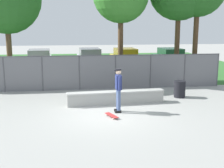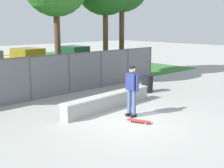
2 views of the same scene
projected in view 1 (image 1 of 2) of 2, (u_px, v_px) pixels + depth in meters
The scene contains 11 objects.
ground_plane at pixel (107, 115), 12.30m from camera, with size 80.00×80.00×0.00m, color #9E9E99.
grass_strip at pixel (89, 65), 27.05m from camera, with size 26.22×20.00×0.02m, color #336B2D.
concrete_ledge at pixel (116, 97), 13.88m from camera, with size 4.55×0.81×0.60m.
skateboarder at pixel (118, 88), 12.46m from camera, with size 0.31×0.60×1.84m.
skateboard at pixel (112, 115), 11.95m from camera, with size 0.49×0.82×0.09m.
chainlink_fence at pixel (98, 71), 16.83m from camera, with size 14.29×0.07×1.94m.
car_white at pixel (40, 60), 23.72m from camera, with size 2.22×4.30×1.66m.
car_silver at pixel (90, 58), 24.74m from camera, with size 2.22×4.30×1.66m.
car_yellow at pixel (125, 58), 24.79m from camera, with size 2.22×4.30×1.66m.
car_green at pixel (170, 58), 24.89m from camera, with size 2.22×4.30×1.66m.
trash_bin at pixel (180, 89), 15.11m from camera, with size 0.56×0.56×0.84m, color black.
Camera 1 is at (-1.27, -11.73, 3.68)m, focal length 48.15 mm.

